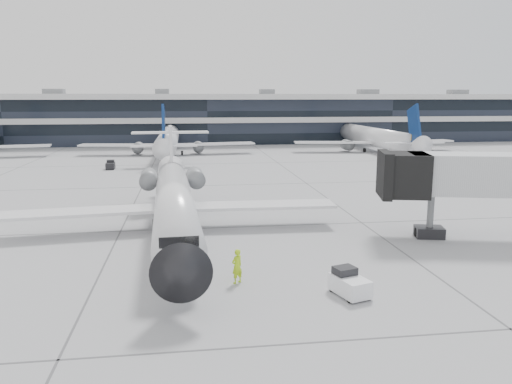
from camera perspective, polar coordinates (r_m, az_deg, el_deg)
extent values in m
plane|color=gray|center=(41.19, -1.26, -4.01)|extent=(220.00, 220.00, 0.00)
cube|color=black|center=(121.77, -5.79, 8.15)|extent=(170.00, 22.00, 10.00)
cylinder|color=white|center=(39.19, -9.31, -1.13)|extent=(4.04, 26.37, 2.96)
cone|color=black|center=(25.01, -8.65, -8.00)|extent=(3.08, 3.18, 2.96)
cone|color=white|center=(53.80, -9.63, 2.44)|extent=(2.95, 3.62, 2.81)
cube|color=white|center=(40.95, -19.31, -2.19)|extent=(12.28, 4.16, 0.24)
cube|color=white|center=(41.13, 0.65, -1.52)|extent=(12.12, 3.19, 0.24)
cylinder|color=slate|center=(47.97, -12.15, 1.48)|extent=(1.79, 3.79, 1.64)
cylinder|color=slate|center=(48.01, -6.92, 1.65)|extent=(1.79, 3.79, 1.64)
cube|color=white|center=(52.87, -9.70, 4.81)|extent=(0.42, 2.86, 4.93)
cube|color=white|center=(53.15, -9.77, 6.73)|extent=(7.95, 2.08, 0.18)
cylinder|color=black|center=(29.77, -8.78, -9.41)|extent=(0.22, 0.62, 0.61)
cylinder|color=black|center=(41.82, -11.53, -3.50)|extent=(0.29, 0.71, 0.70)
cylinder|color=black|center=(41.86, -7.03, -3.35)|extent=(0.29, 0.71, 0.70)
cube|color=black|center=(39.08, 16.81, 1.93)|extent=(3.75, 4.26, 3.21)
cylinder|color=slate|center=(40.10, 19.29, -2.67)|extent=(0.50, 0.50, 3.21)
cube|color=black|center=(40.38, 19.19, -4.33)|extent=(2.38, 2.04, 0.80)
imported|color=#B5EA18|center=(28.84, -2.19, -8.47)|extent=(0.88, 0.83, 2.02)
cube|color=white|center=(27.72, 10.69, -10.45)|extent=(1.96, 2.57, 0.93)
cube|color=black|center=(27.89, 10.10, -8.94)|extent=(1.36, 1.23, 0.52)
cylinder|color=black|center=(28.16, 8.71, -10.78)|extent=(0.31, 0.49, 0.45)
cylinder|color=black|center=(28.77, 10.61, -10.37)|extent=(0.31, 0.49, 0.45)
cylinder|color=black|center=(26.92, 10.72, -11.89)|extent=(0.31, 0.49, 0.45)
cylinder|color=black|center=(27.56, 12.66, -11.42)|extent=(0.31, 0.49, 0.45)
cone|color=#F84C0D|center=(54.19, -9.04, -0.21)|extent=(0.39, 0.39, 0.61)
cube|color=#F84C0D|center=(54.24, -9.03, -0.51)|extent=(0.44, 0.44, 0.03)
cube|color=black|center=(77.07, -16.30, 2.91)|extent=(1.29, 2.12, 0.85)
cube|color=black|center=(77.47, -16.28, 3.37)|extent=(1.07, 0.88, 0.47)
cylinder|color=black|center=(77.92, -16.61, 2.74)|extent=(0.18, 0.42, 0.42)
cylinder|color=black|center=(77.80, -15.85, 2.77)|extent=(0.18, 0.42, 0.42)
cylinder|color=black|center=(76.43, -16.74, 2.58)|extent=(0.18, 0.42, 0.42)
cylinder|color=black|center=(76.31, -15.96, 2.61)|extent=(0.18, 0.42, 0.42)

